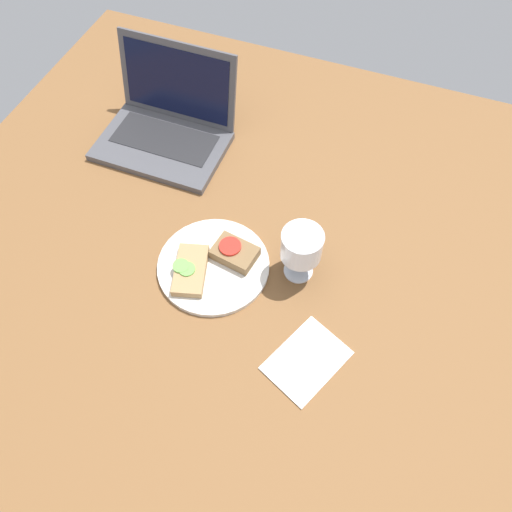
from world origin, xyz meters
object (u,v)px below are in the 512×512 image
Objects in this scene: plate at (213,266)px; sandwich_with_tomato at (235,252)px; sandwich_with_cucumber at (190,270)px; wine_glass at (302,246)px; laptop at (167,126)px; napkin at (307,360)px.

sandwich_with_tomato is at bearing 45.61° from plate.
sandwich_with_cucumber is at bearing -135.66° from plate.
wine_glass is 0.42× the size of laptop.
napkin is (7.76, -18.65, -9.20)cm from wine_glass.
wine_glass reaches higher than sandwich_with_tomato.
laptop is at bearing 129.74° from plate.
sandwich_with_cucumber is at bearing -155.97° from wine_glass.
sandwich_with_cucumber is (-3.63, -3.55, 1.58)cm from plate.
plate reaches higher than napkin.
wine_glass is at bearing 9.08° from sandwich_with_tomato.
sandwich_with_tomato reaches higher than plate.
laptop reaches higher than plate.
laptop is at bearing 149.44° from wine_glass.
sandwich_with_tomato reaches higher than sandwich_with_cucumber.
plate is 28.09cm from napkin.
wine_glass reaches higher than plate.
sandwich_with_cucumber is 41.30cm from laptop.
sandwich_with_cucumber is 10.03cm from sandwich_with_tomato.
wine_glass is at bearing 18.45° from plate.
plate is 5.31cm from sandwich_with_cucumber.
wine_glass is 22.20cm from napkin.
wine_glass is at bearing -30.56° from laptop.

